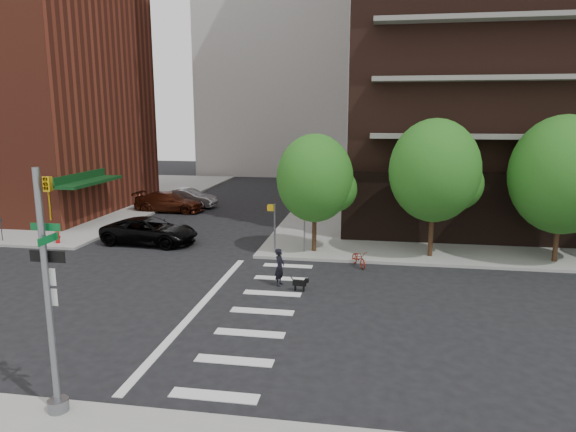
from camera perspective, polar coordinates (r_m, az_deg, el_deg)
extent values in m
plane|color=black|center=(20.51, -11.23, -9.86)|extent=(120.00, 120.00, 0.00)
cube|color=gray|center=(44.13, 27.11, 0.57)|extent=(39.00, 33.00, 0.15)
cube|color=gray|center=(52.46, -27.61, 2.04)|extent=(31.00, 33.00, 0.15)
cube|color=silver|center=(14.48, -8.20, -19.18)|extent=(2.40, 0.50, 0.01)
cube|color=silver|center=(16.16, -5.99, -15.70)|extent=(2.40, 0.50, 0.01)
cube|color=silver|center=(17.91, -4.27, -12.87)|extent=(2.40, 0.50, 0.01)
cube|color=silver|center=(19.70, -2.88, -10.54)|extent=(2.40, 0.50, 0.01)
cube|color=silver|center=(21.53, -1.75, -8.59)|extent=(2.40, 0.50, 0.01)
cube|color=silver|center=(23.39, -0.80, -6.96)|extent=(2.40, 0.50, 0.01)
cube|color=silver|center=(25.27, 0.00, -5.56)|extent=(2.40, 0.50, 0.01)
cube|color=silver|center=(20.35, -9.89, -9.97)|extent=(0.30, 13.00, 0.01)
cube|color=black|center=(43.61, 24.03, 3.48)|extent=(25.50, 25.50, 4.00)
cube|color=#0C3814|center=(36.11, -21.09, 3.56)|extent=(1.40, 6.00, 0.20)
cylinder|color=#301E11|center=(27.20, 2.94, -1.53)|extent=(0.24, 0.24, 2.30)
sphere|color=#235B19|center=(26.73, 3.00, 4.23)|extent=(4.00, 4.00, 4.00)
cylinder|color=#301E11|center=(27.19, 15.61, -1.62)|extent=(0.24, 0.24, 2.60)
sphere|color=#235B19|center=(26.69, 15.96, 4.88)|extent=(4.50, 4.50, 4.50)
cylinder|color=#301E11|center=(28.53, 27.66, -2.23)|extent=(0.24, 0.24, 2.30)
sphere|color=#235B19|center=(28.03, 28.25, 4.05)|extent=(5.00, 5.00, 5.00)
cylinder|color=slate|center=(13.42, -25.15, -7.94)|extent=(0.16, 0.16, 6.00)
cylinder|color=slate|center=(14.56, -24.16, -18.62)|extent=(0.50, 0.50, 0.30)
imported|color=gold|center=(12.75, -25.08, 1.78)|extent=(0.16, 0.20, 1.00)
cube|color=#0A5926|center=(13.13, -25.36, -1.11)|extent=(0.75, 0.02, 0.18)
cube|color=#0A5926|center=(12.98, -25.09, -2.35)|extent=(0.02, 0.75, 0.18)
cube|color=black|center=(13.26, -25.18, -4.09)|extent=(0.90, 0.02, 0.28)
cube|color=silver|center=(13.39, -25.00, -6.16)|extent=(0.32, 0.02, 0.42)
cube|color=silver|center=(13.54, -24.82, -8.18)|extent=(0.32, 0.02, 0.42)
cylinder|color=slate|center=(26.79, -1.49, -1.39)|extent=(0.10, 0.10, 2.60)
cube|color=gold|center=(26.61, -1.92, 0.93)|extent=(0.32, 0.25, 0.32)
cylinder|color=slate|center=(27.08, 1.84, -1.69)|extent=(0.08, 0.08, 2.20)
cube|color=gold|center=(26.75, 1.81, 0.12)|extent=(0.64, 0.02, 0.64)
cylinder|color=#A50C0C|center=(31.78, -24.22, -2.23)|extent=(0.22, 0.22, 0.60)
sphere|color=#A50C0C|center=(31.71, -24.27, -1.68)|extent=(0.24, 0.24, 0.24)
cylinder|color=black|center=(33.77, -29.22, -1.49)|extent=(0.05, 0.05, 1.10)
cube|color=black|center=(33.65, -29.33, -0.39)|extent=(0.10, 0.08, 0.22)
imported|color=black|center=(30.35, -15.08, -1.62)|extent=(2.93, 5.62, 1.51)
imported|color=#41180C|center=(39.96, -13.05, 1.53)|extent=(2.17, 5.27, 1.53)
imported|color=#96989C|center=(41.64, -11.01, 1.97)|extent=(1.93, 4.63, 1.49)
imported|color=maroon|center=(25.34, 7.87, -4.69)|extent=(1.12, 1.60, 0.80)
imported|color=black|center=(22.28, -0.93, -5.69)|extent=(0.66, 0.49, 1.64)
cube|color=black|center=(21.70, 1.28, -7.45)|extent=(0.58, 0.24, 0.22)
cube|color=black|center=(21.59, 2.08, -7.17)|extent=(0.18, 0.15, 0.16)
cylinder|color=black|center=(21.81, 1.74, -8.00)|extent=(0.06, 0.06, 0.24)
cylinder|color=black|center=(21.75, 0.82, -8.05)|extent=(0.06, 0.06, 0.24)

